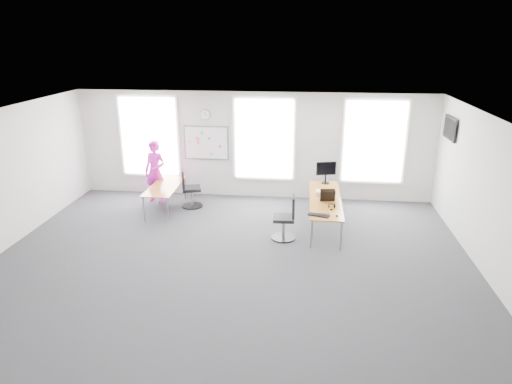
# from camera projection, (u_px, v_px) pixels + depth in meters

# --- Properties ---
(floor) EXTENTS (10.00, 10.00, 0.00)m
(floor) POSITION_uv_depth(u_px,v_px,m) (232.00, 259.00, 9.55)
(floor) COLOR #27262B
(floor) RESTS_ON ground
(ceiling) EXTENTS (10.00, 10.00, 0.00)m
(ceiling) POSITION_uv_depth(u_px,v_px,m) (229.00, 117.00, 8.57)
(ceiling) COLOR white
(ceiling) RESTS_ON ground
(wall_back) EXTENTS (10.00, 0.00, 10.00)m
(wall_back) POSITION_uv_depth(u_px,v_px,m) (254.00, 146.00, 12.82)
(wall_back) COLOR silver
(wall_back) RESTS_ON ground
(wall_front) EXTENTS (10.00, 0.00, 10.00)m
(wall_front) POSITION_uv_depth(u_px,v_px,m) (174.00, 304.00, 5.31)
(wall_front) COLOR silver
(wall_front) RESTS_ON ground
(wall_right) EXTENTS (0.00, 10.00, 10.00)m
(wall_right) POSITION_uv_depth(u_px,v_px,m) (494.00, 202.00, 8.54)
(wall_right) COLOR silver
(wall_right) RESTS_ON ground
(window_left) EXTENTS (1.60, 0.06, 2.20)m
(window_left) POSITION_uv_depth(u_px,v_px,m) (149.00, 136.00, 13.04)
(window_left) COLOR silver
(window_left) RESTS_ON wall_back
(window_mid) EXTENTS (1.60, 0.06, 2.20)m
(window_mid) POSITION_uv_depth(u_px,v_px,m) (264.00, 139.00, 12.69)
(window_mid) COLOR silver
(window_mid) RESTS_ON wall_back
(window_right) EXTENTS (1.60, 0.06, 2.20)m
(window_right) POSITION_uv_depth(u_px,v_px,m) (374.00, 142.00, 12.38)
(window_right) COLOR silver
(window_right) RESTS_ON wall_back
(desk_right) EXTENTS (0.75, 2.82, 0.69)m
(desk_right) POSITION_uv_depth(u_px,v_px,m) (325.00, 200.00, 11.10)
(desk_right) COLOR #A9631F
(desk_right) RESTS_ON ground
(desk_left) EXTENTS (0.74, 1.84, 0.67)m
(desk_left) POSITION_uv_depth(u_px,v_px,m) (165.00, 188.00, 12.10)
(desk_left) COLOR #A9631F
(desk_left) RESTS_ON ground
(chair_right) EXTENTS (0.56, 0.56, 1.05)m
(chair_right) POSITION_uv_depth(u_px,v_px,m) (286.00, 220.00, 10.39)
(chair_right) COLOR black
(chair_right) RESTS_ON ground
(chair_left) EXTENTS (0.61, 0.60, 1.07)m
(chair_left) POSITION_uv_depth(u_px,v_px,m) (189.00, 190.00, 12.33)
(chair_left) COLOR black
(chair_left) RESTS_ON ground
(person) EXTENTS (0.72, 0.57, 1.74)m
(person) POSITION_uv_depth(u_px,v_px,m) (155.00, 172.00, 12.59)
(person) COLOR #E51EBC
(person) RESTS_ON ground
(whiteboard) EXTENTS (1.20, 0.03, 0.90)m
(whiteboard) POSITION_uv_depth(u_px,v_px,m) (206.00, 143.00, 12.91)
(whiteboard) COLOR white
(whiteboard) RESTS_ON wall_back
(wall_clock) EXTENTS (0.30, 0.04, 0.30)m
(wall_clock) POSITION_uv_depth(u_px,v_px,m) (205.00, 115.00, 12.65)
(wall_clock) COLOR gray
(wall_clock) RESTS_ON wall_back
(tv) EXTENTS (0.06, 0.90, 0.55)m
(tv) POSITION_uv_depth(u_px,v_px,m) (450.00, 128.00, 11.10)
(tv) COLOR black
(tv) RESTS_ON wall_right
(keyboard) EXTENTS (0.50, 0.31, 0.02)m
(keyboard) POSITION_uv_depth(u_px,v_px,m) (319.00, 215.00, 10.03)
(keyboard) COLOR black
(keyboard) RESTS_ON desk_right
(mouse) EXTENTS (0.09, 0.11, 0.04)m
(mouse) POSITION_uv_depth(u_px,v_px,m) (337.00, 216.00, 9.99)
(mouse) COLOR black
(mouse) RESTS_ON desk_right
(lens_cap) EXTENTS (0.07, 0.07, 0.01)m
(lens_cap) POSITION_uv_depth(u_px,v_px,m) (331.00, 210.00, 10.36)
(lens_cap) COLOR black
(lens_cap) RESTS_ON desk_right
(headphones) EXTENTS (0.17, 0.09, 0.10)m
(headphones) POSITION_uv_depth(u_px,v_px,m) (331.00, 206.00, 10.49)
(headphones) COLOR black
(headphones) RESTS_ON desk_right
(laptop_sleeve) EXTENTS (0.37, 0.24, 0.29)m
(laptop_sleeve) POSITION_uv_depth(u_px,v_px,m) (328.00, 196.00, 10.86)
(laptop_sleeve) COLOR black
(laptop_sleeve) RESTS_ON desk_right
(paper_stack) EXTENTS (0.34, 0.26, 0.11)m
(paper_stack) POSITION_uv_depth(u_px,v_px,m) (323.00, 193.00, 11.29)
(paper_stack) COLOR beige
(paper_stack) RESTS_ON desk_right
(monitor) EXTENTS (0.53, 0.22, 0.59)m
(monitor) POSITION_uv_depth(u_px,v_px,m) (326.00, 171.00, 12.09)
(monitor) COLOR black
(monitor) RESTS_ON desk_right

